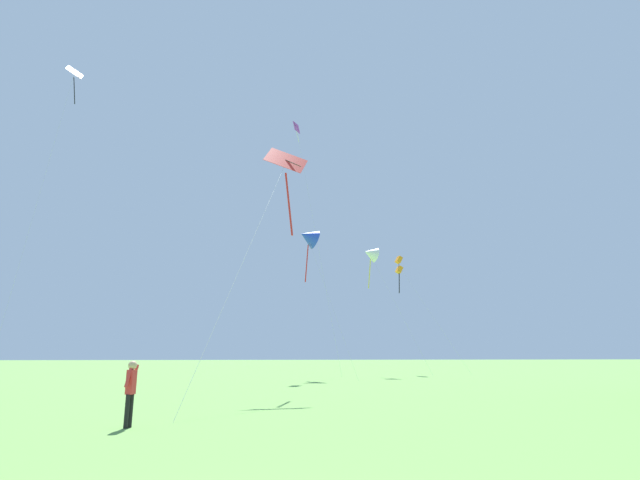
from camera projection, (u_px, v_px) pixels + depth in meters
kite_red_high at (286, 178)px, 27.15m from camera, size 5.07×12.28×13.44m
kite_orange_box at (399, 266)px, 50.99m from camera, size 4.24×7.68×11.85m
kite_black_large at (72, 86)px, 47.74m from camera, size 1.37×8.99×29.76m
kite_purple_streamer at (299, 143)px, 50.22m from camera, size 3.97×5.95×25.39m
kite_white_distant at (370, 254)px, 47.15m from camera, size 4.29×6.91×12.14m
kite_blue_delta at (308, 237)px, 42.52m from camera, size 3.81×7.88×12.79m
person_in_blue_jacket at (131, 387)px, 12.33m from camera, size 0.26×0.51×1.61m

